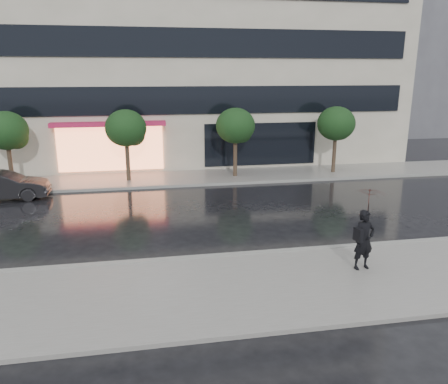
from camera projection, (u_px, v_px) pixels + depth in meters
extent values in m
plane|color=black|center=(209.00, 247.00, 15.17)|extent=(120.00, 120.00, 0.00)
cube|color=slate|center=(225.00, 290.00, 12.07)|extent=(60.00, 4.50, 0.12)
cube|color=slate|center=(183.00, 178.00, 24.88)|extent=(60.00, 3.50, 0.12)
cube|color=gray|center=(213.00, 257.00, 14.20)|extent=(60.00, 0.25, 0.14)
cube|color=gray|center=(186.00, 185.00, 23.21)|extent=(60.00, 0.25, 0.14)
cube|color=beige|center=(170.00, 25.00, 29.86)|extent=(30.00, 12.00, 18.00)
cube|color=black|center=(178.00, 100.00, 25.36)|extent=(28.00, 0.12, 1.60)
cube|color=black|center=(177.00, 42.00, 24.51)|extent=(28.00, 0.12, 1.60)
cube|color=#FF8C59|center=(111.00, 148.00, 25.37)|extent=(6.00, 0.10, 2.60)
cube|color=#B81C4A|center=(109.00, 124.00, 24.67)|extent=(6.40, 0.70, 0.25)
cube|color=black|center=(261.00, 144.00, 26.93)|extent=(7.00, 0.10, 2.60)
cube|color=#4C4C54|center=(422.00, 51.00, 44.07)|extent=(12.00, 12.00, 16.00)
cylinder|color=#33261C|center=(11.00, 167.00, 22.82)|extent=(0.22, 0.22, 2.20)
ellipsoid|color=black|center=(6.00, 131.00, 22.32)|extent=(2.20, 2.20, 1.98)
sphere|color=black|center=(16.00, 138.00, 22.68)|extent=(1.20, 1.20, 1.20)
cylinder|color=#33261C|center=(128.00, 163.00, 23.85)|extent=(0.22, 0.22, 2.20)
ellipsoid|color=black|center=(126.00, 128.00, 23.35)|extent=(2.20, 2.20, 1.98)
sphere|color=black|center=(134.00, 135.00, 23.71)|extent=(1.20, 1.20, 1.20)
cylinder|color=#33261C|center=(235.00, 159.00, 24.88)|extent=(0.22, 0.22, 2.20)
ellipsoid|color=black|center=(235.00, 126.00, 24.38)|extent=(2.20, 2.20, 1.98)
sphere|color=black|center=(242.00, 132.00, 24.74)|extent=(1.20, 1.20, 1.20)
cylinder|color=#33261C|center=(334.00, 156.00, 25.91)|extent=(0.22, 0.22, 2.20)
ellipsoid|color=black|center=(336.00, 123.00, 25.40)|extent=(2.20, 2.20, 1.98)
sphere|color=black|center=(341.00, 130.00, 25.77)|extent=(1.20, 1.20, 1.20)
imported|color=black|center=(3.00, 186.00, 20.70)|extent=(4.15, 1.59, 1.35)
imported|color=black|center=(364.00, 240.00, 13.03)|extent=(0.73, 0.54, 1.84)
imported|color=#3C0E0B|center=(369.00, 203.00, 12.75)|extent=(1.06, 1.08, 0.84)
cylinder|color=black|center=(368.00, 218.00, 12.87)|extent=(0.02, 0.02, 0.92)
cube|color=black|center=(358.00, 235.00, 12.83)|extent=(0.18, 0.36, 0.39)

